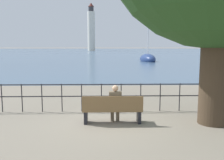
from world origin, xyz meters
The scene contains 7 objects.
ground_plane centered at (0.00, 0.00, 0.00)m, with size 1000.00×1000.00×0.00m, color gray.
harbor_water centered at (0.00, 157.69, 0.00)m, with size 600.00×300.00×0.01m.
park_bench centered at (0.00, -0.06, 0.44)m, with size 1.89×0.45×0.90m.
seated_person_left centered at (0.09, 0.02, 0.67)m, with size 0.40×0.35×1.22m.
promenade_railing centered at (0.00, 1.44, 0.70)m, with size 14.03×0.04×1.05m.
sailboat_2 centered at (6.72, 32.76, 0.43)m, with size 2.85×5.34×12.84m.
harbor_lighthouse centered at (-7.58, 130.41, 11.93)m, with size 4.02×4.02×25.65m.
Camera 1 is at (-0.23, -7.71, 2.42)m, focal length 40.00 mm.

